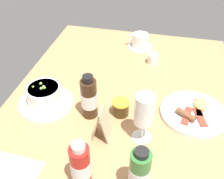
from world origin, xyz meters
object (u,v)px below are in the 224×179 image
at_px(creamer_jug, 153,58).
at_px(wine_glass, 144,112).
at_px(menu_card, 101,124).
at_px(breakfast_plate, 194,112).
at_px(cutlery_setting, 6,172).
at_px(sauce_bottle_brown, 89,98).
at_px(sauce_bottle_green, 139,173).
at_px(coffee_cup, 140,41).
at_px(porridge_bowl, 45,97).
at_px(jam_jar, 121,108).
at_px(sauce_bottle_red, 81,166).

relative_size(creamer_jug, wine_glass, 0.33).
xyz_separation_m(creamer_jug, menu_card, (0.47, -0.12, 0.03)).
xyz_separation_m(breakfast_plate, menu_card, (0.17, -0.29, 0.05)).
distance_m(cutlery_setting, sauce_bottle_brown, 0.34).
relative_size(cutlery_setting, sauce_bottle_green, 1.24).
xyz_separation_m(coffee_cup, sauce_bottle_green, (0.76, 0.10, 0.04)).
xyz_separation_m(coffee_cup, menu_card, (0.60, -0.04, 0.02)).
height_order(porridge_bowl, jam_jar, porridge_bowl).
bearing_deg(jam_jar, coffee_cup, -179.87).
bearing_deg(cutlery_setting, porridge_bowl, -178.68).
bearing_deg(wine_glass, breakfast_plate, 131.41).
height_order(jam_jar, menu_card, menu_card).
relative_size(wine_glass, breakfast_plate, 0.74).
distance_m(wine_glass, sauce_bottle_brown, 0.21).
xyz_separation_m(coffee_cup, creamer_jug, (0.13, 0.08, -0.01)).
height_order(cutlery_setting, coffee_cup, coffee_cup).
height_order(porridge_bowl, sauce_bottle_green, sauce_bottle_green).
relative_size(porridge_bowl, creamer_jug, 3.55).
bearing_deg(jam_jar, sauce_bottle_brown, -75.34).
distance_m(porridge_bowl, jam_jar, 0.28).
height_order(coffee_cup, sauce_bottle_green, sauce_bottle_green).
bearing_deg(jam_jar, breakfast_plate, 102.09).
xyz_separation_m(jam_jar, menu_card, (0.12, -0.04, 0.03)).
bearing_deg(wine_glass, jam_jar, -136.10).
distance_m(jam_jar, sauce_bottle_green, 0.30).
xyz_separation_m(creamer_jug, sauce_bottle_green, (0.63, 0.03, 0.05)).
relative_size(wine_glass, sauce_bottle_green, 1.06).
height_order(sauce_bottle_red, breakfast_plate, sauce_bottle_red).
bearing_deg(wine_glass, porridge_bowl, -102.18).
bearing_deg(breakfast_plate, sauce_bottle_red, -41.31).
bearing_deg(breakfast_plate, sauce_bottle_brown, -77.16).
bearing_deg(creamer_jug, sauce_bottle_brown, -25.38).
height_order(coffee_cup, breakfast_plate, coffee_cup).
height_order(coffee_cup, jam_jar, coffee_cup).
relative_size(sauce_bottle_red, sauce_bottle_brown, 0.95).
bearing_deg(sauce_bottle_green, breakfast_plate, 155.63).
height_order(wine_glass, breakfast_plate, wine_glass).
relative_size(porridge_bowl, breakfast_plate, 0.86).
relative_size(sauce_bottle_green, menu_card, 1.41).
distance_m(wine_glass, sauce_bottle_green, 0.19).
distance_m(coffee_cup, menu_card, 0.60).
distance_m(porridge_bowl, breakfast_plate, 0.53).
bearing_deg(creamer_jug, jam_jar, -12.27).
bearing_deg(menu_card, cutlery_setting, -50.20).
distance_m(porridge_bowl, sauce_bottle_brown, 0.18).
bearing_deg(sauce_bottle_green, coffee_cup, -172.22).
relative_size(cutlery_setting, coffee_cup, 1.58).
relative_size(coffee_cup, creamer_jug, 2.26).
distance_m(sauce_bottle_green, menu_card, 0.21).
xyz_separation_m(sauce_bottle_red, sauce_bottle_brown, (-0.26, -0.06, 0.00)).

